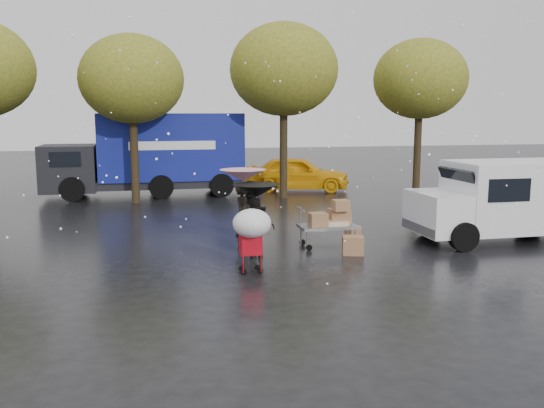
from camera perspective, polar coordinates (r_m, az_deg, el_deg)
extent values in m
plane|color=black|center=(13.92, 0.91, -5.58)|extent=(90.00, 90.00, 0.00)
imported|color=black|center=(14.99, -2.87, -1.20)|extent=(0.67, 0.74, 1.70)
imported|color=black|center=(15.66, -2.00, -0.78)|extent=(1.01, 0.91, 1.69)
imported|color=black|center=(13.97, -1.52, -2.40)|extent=(0.92, 0.52, 1.49)
cylinder|color=#4C4C4C|center=(14.98, -2.88, -0.80)|extent=(0.02, 0.02, 1.92)
cone|color=#E15C7C|center=(14.84, -2.91, 2.85)|extent=(1.19, 1.19, 0.30)
sphere|color=#4C4C4C|center=(14.84, -2.91, 2.97)|extent=(0.06, 0.06, 0.06)
cylinder|color=#4C4C4C|center=(13.95, -1.52, -2.05)|extent=(0.02, 0.02, 1.66)
cone|color=black|center=(13.82, -1.54, 1.34)|extent=(1.14, 1.14, 0.30)
sphere|color=#4C4C4C|center=(13.81, -1.54, 1.46)|extent=(0.06, 0.06, 0.06)
cube|color=slate|center=(15.23, 5.54, -2.23)|extent=(1.50, 0.80, 0.08)
cylinder|color=slate|center=(14.97, 2.83, -1.42)|extent=(0.04, 0.04, 0.60)
cube|color=brown|center=(15.39, 6.68, -1.22)|extent=(0.55, 0.45, 0.40)
cube|color=brown|center=(15.01, 4.59, -1.55)|extent=(0.45, 0.40, 0.35)
cube|color=brown|center=(15.09, 6.84, -0.12)|extent=(0.40, 0.35, 0.28)
cube|color=tan|center=(15.23, 5.73, -1.85)|extent=(0.90, 0.55, 0.12)
cylinder|color=black|center=(14.86, 3.69, -4.34)|extent=(0.16, 0.05, 0.16)
cylinder|color=black|center=(15.46, 3.03, -3.81)|extent=(0.16, 0.05, 0.16)
cylinder|color=black|center=(15.23, 8.04, -4.08)|extent=(0.16, 0.05, 0.16)
cylinder|color=black|center=(15.82, 7.23, -3.58)|extent=(0.16, 0.05, 0.16)
cube|color=#B10A18|center=(12.72, -2.15, -3.97)|extent=(0.47, 0.41, 0.45)
cylinder|color=#B10A18|center=(12.46, -2.00, -2.50)|extent=(0.42, 0.02, 0.02)
cylinder|color=#4C4C4C|center=(12.47, -1.99, -2.82)|extent=(0.02, 0.02, 0.60)
ellipsoid|color=white|center=(12.43, -2.00, -1.92)|extent=(0.84, 0.84, 0.63)
cylinder|color=black|center=(12.68, -2.80, -6.77)|extent=(0.12, 0.04, 0.12)
cylinder|color=black|center=(12.99, -3.04, -6.39)|extent=(0.12, 0.04, 0.12)
cylinder|color=black|center=(12.75, -1.20, -6.68)|extent=(0.12, 0.04, 0.12)
cylinder|color=black|center=(13.05, -1.48, -6.31)|extent=(0.12, 0.04, 0.12)
cube|color=white|center=(17.36, 23.23, 0.80)|extent=(3.80, 2.00, 1.90)
cube|color=white|center=(16.14, 16.20, -0.83)|extent=(1.20, 1.95, 1.10)
cube|color=black|center=(16.29, 18.03, 2.20)|extent=(0.37, 1.70, 0.67)
cube|color=slate|center=(15.95, 14.41, -2.33)|extent=(0.12, 1.90, 0.25)
cylinder|color=black|center=(15.52, 18.46, -3.09)|extent=(0.76, 0.28, 0.76)
cylinder|color=black|center=(17.14, 15.20, -1.83)|extent=(0.76, 0.28, 0.76)
cylinder|color=black|center=(18.89, 24.10, -1.32)|extent=(0.76, 0.28, 0.76)
cube|color=navy|center=(25.16, -9.96, 5.65)|extent=(6.00, 2.50, 2.80)
cube|color=black|center=(25.38, -19.44, 3.38)|extent=(2.20, 2.40, 1.90)
cube|color=black|center=(25.27, -12.13, 2.07)|extent=(8.00, 2.30, 0.35)
cube|color=white|center=(23.90, -9.82, 5.73)|extent=(3.50, 0.03, 0.35)
cylinder|color=black|center=(24.30, -19.19, 1.39)|extent=(1.00, 0.30, 1.00)
cylinder|color=black|center=(26.57, -18.64, 2.02)|extent=(1.00, 0.30, 1.00)
cylinder|color=black|center=(24.34, -5.02, 1.86)|extent=(1.00, 0.30, 1.00)
cylinder|color=black|center=(26.61, -5.68, 2.46)|extent=(1.00, 0.30, 1.00)
cube|color=brown|center=(14.56, 8.04, -4.08)|extent=(0.61, 0.54, 0.46)
cube|color=brown|center=(16.62, 7.98, -2.71)|extent=(0.50, 0.46, 0.32)
imported|color=#FAAE0D|center=(26.27, 2.56, 3.06)|extent=(5.02, 3.21, 1.59)
cylinder|color=black|center=(23.14, -13.51, 5.61)|extent=(0.32, 0.32, 4.48)
ellipsoid|color=#445A19|center=(23.14, -13.74, 11.95)|extent=(4.00, 4.00, 3.40)
cylinder|color=black|center=(23.80, 1.16, 6.45)|extent=(0.32, 0.32, 4.90)
ellipsoid|color=#445A19|center=(23.85, 1.18, 13.19)|extent=(4.40, 4.40, 3.74)
cylinder|color=black|center=(25.90, 14.24, 6.07)|extent=(0.32, 0.32, 4.62)
ellipsoid|color=#445A19|center=(25.91, 14.46, 11.91)|extent=(4.00, 4.00, 3.40)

